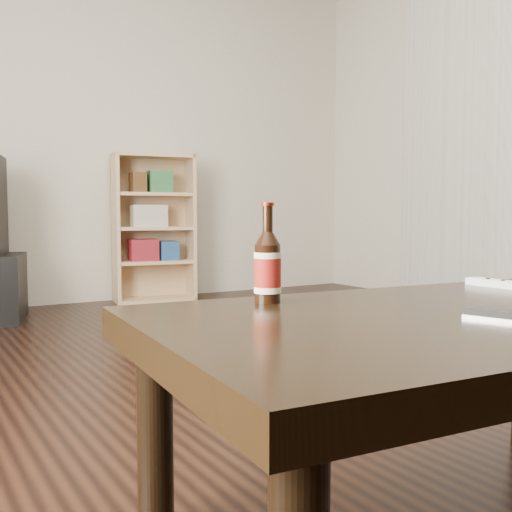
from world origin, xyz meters
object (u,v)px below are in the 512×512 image
coffee_table (462,341)px  beer_bottle (268,267)px  remote (497,283)px  bookshelf (152,225)px  phone (498,315)px

coffee_table → beer_bottle: size_ratio=6.11×
coffee_table → remote: bearing=28.6°
coffee_table → remote: size_ratio=7.99×
remote → beer_bottle: bearing=173.8°
beer_bottle → bookshelf: bearing=72.5°
phone → remote: 0.53m
beer_bottle → remote: bearing=-7.0°
bookshelf → beer_bottle: (-1.04, -3.31, -0.03)m
coffee_table → bookshelf: bearing=78.1°
bookshelf → phone: (-0.79, -3.71, -0.10)m
phone → coffee_table: bearing=56.7°
bookshelf → coffee_table: size_ratio=0.85×
beer_bottle → phone: bearing=-58.2°
bookshelf → coffee_table: 3.69m
coffee_table → beer_bottle: (-0.28, 0.30, 0.14)m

